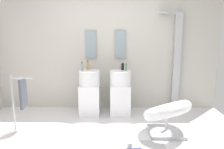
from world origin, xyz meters
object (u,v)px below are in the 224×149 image
lounge_chair (167,113)px  soap_bottle_grey (82,67)px  pedestal_sink_left (90,92)px  coffee_mug (130,146)px  soap_bottle_amber (88,66)px  soap_bottle_black (123,67)px  pedestal_sink_right (120,92)px  shower_column (176,60)px  soap_bottle_green (126,67)px  towel_rack (22,95)px

lounge_chair → soap_bottle_grey: 1.83m
pedestal_sink_left → coffee_mug: pedestal_sink_left is taller
soap_bottle_amber → soap_bottle_black: soap_bottle_amber is taller
pedestal_sink_right → coffee_mug: 1.42m
soap_bottle_amber → pedestal_sink_left: bearing=-66.8°
shower_column → soap_bottle_black: shower_column is taller
lounge_chair → pedestal_sink_left: bearing=148.0°
pedestal_sink_left → coffee_mug: bearing=-62.2°
pedestal_sink_left → soap_bottle_black: (0.66, 0.09, 0.51)m
soap_bottle_amber → soap_bottle_green: bearing=-5.8°
coffee_mug → soap_bottle_green: 1.64m
pedestal_sink_left → lounge_chair: size_ratio=0.91×
lounge_chair → soap_bottle_green: 1.23m
soap_bottle_black → lounge_chair: bearing=-53.6°
soap_bottle_black → pedestal_sink_left: bearing=-172.5°
pedestal_sink_right → soap_bottle_green: soap_bottle_green is taller
pedestal_sink_right → pedestal_sink_left: bearing=180.0°
towel_rack → coffee_mug: (1.75, -0.61, -0.56)m
soap_bottle_grey → soap_bottle_amber: bearing=38.2°
pedestal_sink_right → towel_rack: bearing=-155.6°
coffee_mug → soap_bottle_grey: bearing=122.0°
towel_rack → soap_bottle_green: bearing=23.4°
shower_column → soap_bottle_green: size_ratio=14.66×
coffee_mug → towel_rack: bearing=160.9°
soap_bottle_grey → soap_bottle_green: (0.87, 0.00, -0.01)m
towel_rack → soap_bottle_grey: 1.23m
shower_column → soap_bottle_green: bearing=-163.3°
soap_bottle_green → pedestal_sink_left: bearing=-178.7°
soap_bottle_amber → soap_bottle_green: (0.77, -0.08, -0.02)m
pedestal_sink_left → shower_column: 1.93m
soap_bottle_green → pedestal_sink_right: bearing=-171.7°
towel_rack → shower_column: bearing=20.9°
soap_bottle_green → soap_bottle_amber: bearing=174.2°
soap_bottle_grey → shower_column: bearing=9.4°
lounge_chair → towel_rack: bearing=177.7°
pedestal_sink_left → soap_bottle_grey: 0.54m
coffee_mug → shower_column: bearing=57.5°
soap_bottle_black → soap_bottle_green: size_ratio=1.06×
shower_column → soap_bottle_grey: size_ratio=12.09×
pedestal_sink_left → lounge_chair: 1.60m
lounge_chair → soap_bottle_black: bearing=126.4°
pedestal_sink_left → pedestal_sink_right: same height
soap_bottle_black → soap_bottle_grey: bearing=-174.9°
soap_bottle_green → coffee_mug: bearing=-90.6°
pedestal_sink_left → soap_bottle_black: size_ratio=6.79×
shower_column → towel_rack: bearing=-159.1°
pedestal_sink_right → shower_column: size_ratio=0.49×
pedestal_sink_left → shower_column: size_ratio=0.49×
pedestal_sink_right → soap_bottle_amber: soap_bottle_amber is taller
lounge_chair → towel_rack: 2.41m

